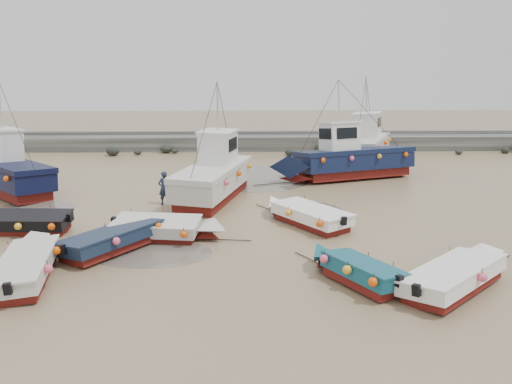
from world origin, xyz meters
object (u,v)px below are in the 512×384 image
at_px(dinghy_3, 460,273).
at_px(cabin_boat_2, 346,158).
at_px(dinghy_0, 29,262).
at_px(dinghy_2, 354,266).
at_px(cabin_boat_0, 4,169).
at_px(cabin_boat_1, 216,173).
at_px(dinghy_6, 306,212).
at_px(dinghy_1, 119,236).
at_px(dinghy_5, 165,226).
at_px(person, 165,204).
at_px(cabin_boat_3, 367,143).
at_px(dinghy_4, 20,220).

relative_size(dinghy_3, cabin_boat_2, 0.53).
xyz_separation_m(dinghy_0, dinghy_2, (11.11, -0.73, 0.03)).
xyz_separation_m(cabin_boat_0, cabin_boat_1, (12.12, -1.21, -0.02)).
bearing_deg(cabin_boat_1, dinghy_6, -32.77).
relative_size(dinghy_6, cabin_boat_1, 0.54).
xyz_separation_m(dinghy_1, cabin_boat_1, (3.43, 7.96, 0.80)).
distance_m(dinghy_2, cabin_boat_0, 21.43).
bearing_deg(dinghy_5, cabin_boat_1, 172.86).
height_order(dinghy_1, cabin_boat_1, cabin_boat_1).
height_order(dinghy_0, dinghy_3, same).
xyz_separation_m(dinghy_6, cabin_boat_1, (-4.36, 4.91, 0.79)).
height_order(dinghy_6, person, dinghy_6).
xyz_separation_m(dinghy_6, cabin_boat_2, (3.69, 9.32, 0.78)).
xyz_separation_m(cabin_boat_2, person, (-10.71, -5.87, -1.32)).
bearing_deg(person, cabin_boat_2, 171.82).
distance_m(cabin_boat_0, cabin_boat_2, 20.42).
height_order(dinghy_0, dinghy_6, same).
bearing_deg(cabin_boat_2, cabin_boat_3, -43.69).
height_order(dinghy_2, cabin_boat_0, cabin_boat_0).
height_order(dinghy_1, dinghy_2, same).
height_order(dinghy_0, cabin_boat_0, cabin_boat_0).
height_order(dinghy_2, cabin_boat_1, cabin_boat_1).
bearing_deg(dinghy_2, dinghy_6, 65.21).
relative_size(dinghy_1, dinghy_3, 1.03).
relative_size(dinghy_5, dinghy_6, 1.08).
xyz_separation_m(cabin_boat_0, cabin_boat_2, (20.17, 3.20, -0.04)).
bearing_deg(person, dinghy_0, 33.69).
relative_size(dinghy_2, cabin_boat_0, 0.58).
height_order(dinghy_6, cabin_boat_3, cabin_boat_3).
bearing_deg(cabin_boat_1, dinghy_0, -103.41).
relative_size(dinghy_0, person, 3.75).
xyz_separation_m(dinghy_1, dinghy_5, (1.65, 1.11, 0.01)).
bearing_deg(person, cabin_boat_1, 171.78).
height_order(dinghy_0, cabin_boat_2, cabin_boat_2).
height_order(dinghy_3, cabin_boat_3, cabin_boat_3).
relative_size(dinghy_1, cabin_boat_0, 0.72).
distance_m(dinghy_3, cabin_boat_1, 14.67).
xyz_separation_m(dinghy_4, dinghy_6, (12.62, 0.96, -0.01)).
relative_size(dinghy_3, person, 3.16).
xyz_separation_m(dinghy_4, cabin_boat_1, (8.26, 5.87, 0.79)).
relative_size(cabin_boat_0, person, 4.49).
relative_size(dinghy_6, person, 3.11).
height_order(dinghy_3, dinghy_4, same).
xyz_separation_m(dinghy_0, dinghy_1, (2.46, 2.66, 0.00)).
distance_m(dinghy_5, cabin_boat_1, 7.12).
bearing_deg(cabin_boat_1, person, -135.70).
height_order(dinghy_3, cabin_boat_1, cabin_boat_1).
relative_size(dinghy_0, dinghy_1, 1.16).
bearing_deg(cabin_boat_0, cabin_boat_3, -25.68).
height_order(dinghy_3, person, dinghy_3).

